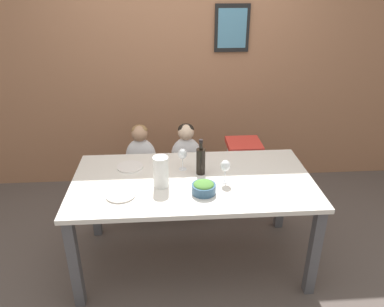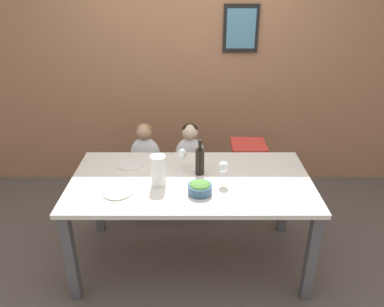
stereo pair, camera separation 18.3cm
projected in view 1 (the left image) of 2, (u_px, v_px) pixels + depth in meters
The scene contains 15 objects.
ground_plane at pixel (193, 259), 3.14m from camera, with size 14.00×14.00×0.00m, color #564C47.
wall_back at pixel (183, 61), 3.83m from camera, with size 10.00×0.09×2.70m.
dining_table at pixel (193, 190), 2.84m from camera, with size 1.80×0.93×0.77m.
chair_far_left at pixel (142, 178), 3.60m from camera, with size 0.37×0.37×0.46m.
chair_far_center at pixel (186, 177), 3.62m from camera, with size 0.37×0.37×0.46m.
chair_right_highchair at pixel (243, 159), 3.58m from camera, with size 0.32×0.32×0.73m.
person_child_left at pixel (141, 149), 3.46m from camera, with size 0.28×0.16×0.47m.
person_child_center at pixel (186, 148), 3.49m from camera, with size 0.28×0.16×0.47m.
wine_bottle at pixel (201, 160), 2.83m from camera, with size 0.07×0.07×0.28m.
paper_towel_roll at pixel (161, 172), 2.67m from camera, with size 0.11×0.11×0.23m.
wine_glass_near at pixel (225, 166), 2.71m from camera, with size 0.07×0.07×0.18m.
wine_glass_far at pixel (182, 154), 2.89m from camera, with size 0.07×0.07×0.18m.
salad_bowl_large at pixel (204, 187), 2.61m from camera, with size 0.17×0.17×0.09m.
dinner_plate_front_left at pixel (121, 195), 2.59m from camera, with size 0.21×0.21×0.01m.
dinner_plate_back_left at pixel (130, 167), 2.97m from camera, with size 0.21×0.21×0.01m.
Camera 1 is at (-0.17, -2.43, 2.16)m, focal length 35.00 mm.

